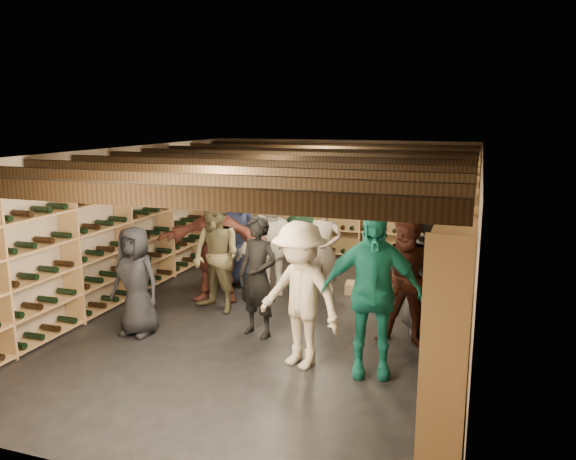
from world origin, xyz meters
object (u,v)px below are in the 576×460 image
(person_4, at_px, (371,293))
(person_8, at_px, (409,280))
(crate_stack_left, at_px, (309,266))
(person_0, at_px, (136,281))
(person_2, at_px, (216,256))
(person_7, at_px, (324,250))
(person_1, at_px, (258,276))
(person_10, at_px, (300,243))
(crate_loose, at_px, (361,288))
(person_6, at_px, (236,235))
(crate_stack_right, at_px, (313,281))
(person_3, at_px, (300,295))
(person_12, at_px, (430,268))
(person_9, at_px, (272,241))
(person_5, at_px, (215,241))

(person_4, xyz_separation_m, person_8, (0.31, 0.93, -0.09))
(crate_stack_left, bearing_deg, person_0, -121.96)
(person_2, bearing_deg, person_7, 61.78)
(person_1, bearing_deg, person_0, -145.52)
(person_4, bearing_deg, person_1, 145.93)
(person_10, bearing_deg, person_7, -20.83)
(crate_loose, height_order, person_6, person_6)
(crate_stack_right, bearing_deg, person_10, 180.00)
(person_3, bearing_deg, person_0, -164.31)
(person_0, relative_size, person_10, 0.91)
(person_6, distance_m, person_12, 3.57)
(person_7, bearing_deg, person_9, -168.76)
(person_4, bearing_deg, person_6, 124.34)
(person_10, bearing_deg, person_2, -112.79)
(person_5, bearing_deg, person_7, 12.78)
(person_0, height_order, person_7, person_7)
(person_5, bearing_deg, person_8, -26.28)
(crate_loose, bearing_deg, person_12, -50.17)
(person_4, bearing_deg, crate_loose, 91.04)
(person_7, relative_size, person_8, 0.90)
(person_5, relative_size, person_10, 1.18)
(person_2, xyz_separation_m, person_9, (0.52, 1.00, 0.06))
(crate_loose, distance_m, person_7, 0.96)
(person_0, distance_m, person_10, 2.99)
(person_2, bearing_deg, person_12, 22.68)
(crate_stack_left, xyz_separation_m, person_10, (-0.16, 0.00, 0.38))
(crate_loose, bearing_deg, person_5, -153.50)
(crate_stack_left, distance_m, person_1, 2.15)
(person_4, bearing_deg, crate_stack_left, 106.95)
(person_0, xyz_separation_m, person_1, (1.55, 0.49, 0.08))
(person_10, height_order, person_12, person_12)
(person_2, height_order, person_8, person_8)
(person_4, xyz_separation_m, person_12, (0.52, 1.44, -0.05))
(person_0, height_order, person_1, person_1)
(crate_stack_left, bearing_deg, person_3, -75.46)
(person_5, xyz_separation_m, person_10, (1.11, 0.95, -0.14))
(crate_stack_left, relative_size, person_5, 0.45)
(person_1, relative_size, person_3, 0.94)
(crate_stack_left, relative_size, person_1, 0.52)
(person_5, relative_size, person_8, 1.10)
(person_1, distance_m, person_8, 1.95)
(person_3, relative_size, person_6, 0.98)
(person_0, relative_size, person_8, 0.85)
(person_2, relative_size, person_4, 0.88)
(person_2, height_order, person_5, person_5)
(person_0, xyz_separation_m, person_10, (1.47, 2.61, 0.07))
(person_10, bearing_deg, person_4, -50.51)
(person_7, bearing_deg, person_5, -157.12)
(crate_loose, height_order, person_10, person_10)
(crate_stack_right, distance_m, person_10, 0.68)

